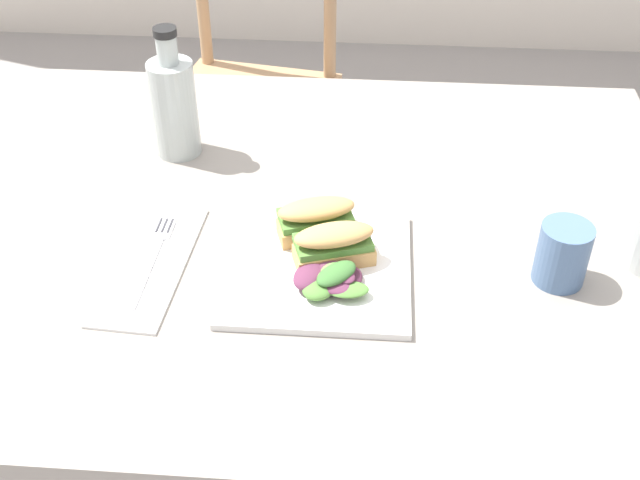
# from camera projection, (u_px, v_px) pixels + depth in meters

# --- Properties ---
(dining_table) EXTENTS (1.25, 0.87, 0.74)m
(dining_table) POSITION_uv_depth(u_px,v_px,m) (261.00, 284.00, 1.22)
(dining_table) COLOR gray
(dining_table) RESTS_ON ground
(chair_wooden_far) EXTENTS (0.46, 0.46, 0.87)m
(chair_wooden_far) POSITION_uv_depth(u_px,v_px,m) (252.00, 93.00, 2.04)
(chair_wooden_far) COLOR tan
(chair_wooden_far) RESTS_ON ground
(plate_lunch) EXTENTS (0.24, 0.24, 0.01)m
(plate_lunch) POSITION_uv_depth(u_px,v_px,m) (318.00, 268.00, 1.04)
(plate_lunch) COLOR white
(plate_lunch) RESTS_ON dining_table
(sandwich_half_front) EXTENTS (0.11, 0.08, 0.06)m
(sandwich_half_front) POSITION_uv_depth(u_px,v_px,m) (334.00, 244.00, 1.03)
(sandwich_half_front) COLOR tan
(sandwich_half_front) RESTS_ON plate_lunch
(sandwich_half_back) EXTENTS (0.11, 0.08, 0.06)m
(sandwich_half_back) POSITION_uv_depth(u_px,v_px,m) (316.00, 218.00, 1.07)
(sandwich_half_back) COLOR tan
(sandwich_half_back) RESTS_ON plate_lunch
(salad_mixed_greens) EXTENTS (0.10, 0.09, 0.03)m
(salad_mixed_greens) POSITION_uv_depth(u_px,v_px,m) (331.00, 279.00, 1.00)
(salad_mixed_greens) COLOR #4C2338
(salad_mixed_greens) RESTS_ON plate_lunch
(napkin_folded) EXTENTS (0.11, 0.26, 0.00)m
(napkin_folded) POSITION_uv_depth(u_px,v_px,m) (150.00, 264.00, 1.06)
(napkin_folded) COLOR white
(napkin_folded) RESTS_ON dining_table
(fork_on_napkin) EXTENTS (0.03, 0.19, 0.00)m
(fork_on_napkin) POSITION_uv_depth(u_px,v_px,m) (153.00, 253.00, 1.07)
(fork_on_napkin) COLOR silver
(fork_on_napkin) RESTS_ON napkin_folded
(bottle_cold_brew) EXTENTS (0.07, 0.07, 0.21)m
(bottle_cold_brew) POSITION_uv_depth(u_px,v_px,m) (175.00, 111.00, 1.23)
(bottle_cold_brew) COLOR black
(bottle_cold_brew) RESTS_ON dining_table
(cup_extra_side) EXTENTS (0.07, 0.07, 0.08)m
(cup_extra_side) POSITION_uv_depth(u_px,v_px,m) (563.00, 254.00, 1.01)
(cup_extra_side) COLOR #4C6B93
(cup_extra_side) RESTS_ON dining_table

